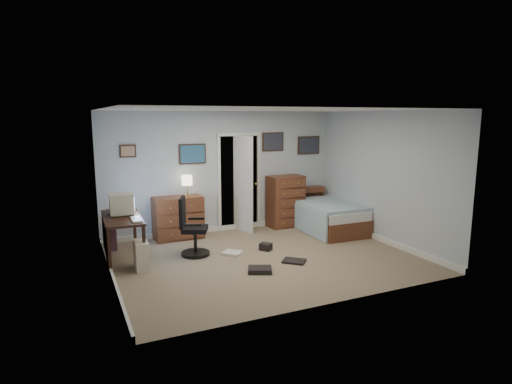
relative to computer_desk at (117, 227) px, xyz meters
The scene contains 15 objects.
floor 2.52m from the computer_desk, 21.03° to the right, with size 5.00×4.00×0.02m, color gray.
computer_desk is the anchor object (origin of this frame).
crt_monitor 0.40m from the computer_desk, 52.62° to the left, with size 0.40×0.37×0.36m.
keyboard 0.48m from the computer_desk, 52.63° to the right, with size 0.15×0.40×0.02m, color beige.
pc_tower 0.72m from the computer_desk, 62.22° to the right, with size 0.22×0.43×0.45m.
office_chair 1.25m from the computer_desk, 10.77° to the right, with size 0.65×0.65×1.03m.
media_stack 0.67m from the computer_desk, 92.72° to the left, with size 0.15×0.15×0.75m, color maroon.
low_dresser 1.55m from the computer_desk, 35.49° to the left, with size 0.95×0.47×0.84m, color brown.
table_lamp 1.80m from the computer_desk, 31.59° to the left, with size 0.22×0.22×0.41m.
doorway 3.01m from the computer_desk, 27.81° to the left, with size 0.96×1.12×2.05m.
tall_dresser 3.74m from the computer_desk, 13.43° to the left, with size 0.76×0.45×1.12m, color brown.
headboard_bookcase 4.32m from the computer_desk, 13.16° to the left, with size 0.92×0.29×0.82m.
bed 4.29m from the computer_desk, ahead, with size 1.14×2.05×0.67m.
wall_posters 3.28m from the computer_desk, 21.00° to the left, with size 4.38×0.04×0.60m.
floor_clutter 2.47m from the computer_desk, 24.92° to the right, with size 1.22×1.40×0.13m.
Camera 1 is at (-3.02, -6.34, 2.39)m, focal length 30.00 mm.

